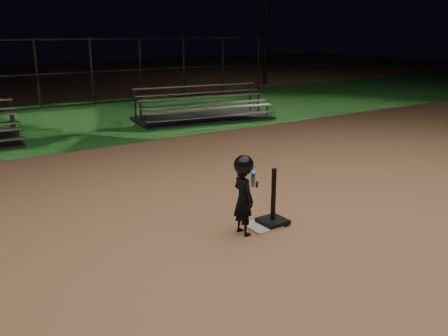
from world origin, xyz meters
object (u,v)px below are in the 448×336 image
(child_batter, at_px, (244,193))
(batting_tee, at_px, (273,213))
(bleacher_right, at_px, (203,113))
(home_plate, at_px, (262,226))

(child_batter, bearing_deg, batting_tee, -89.49)
(batting_tee, distance_m, bleacher_right, 8.76)
(home_plate, bearing_deg, child_batter, -172.62)
(bleacher_right, bearing_deg, home_plate, -107.00)
(home_plate, bearing_deg, bleacher_right, 64.16)
(child_batter, height_order, bleacher_right, child_batter)
(home_plate, relative_size, bleacher_right, 0.10)
(home_plate, distance_m, bleacher_right, 8.81)
(home_plate, xyz_separation_m, batting_tee, (0.17, -0.03, 0.17))
(batting_tee, distance_m, child_batter, 0.70)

